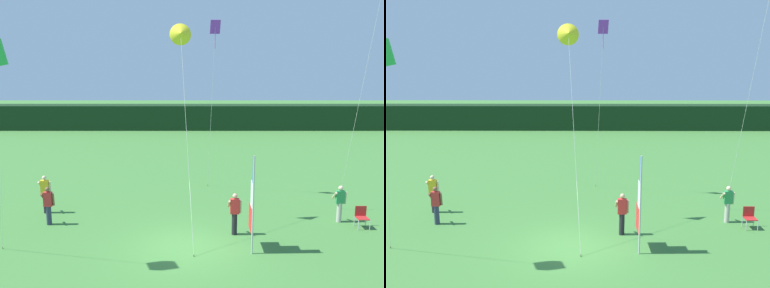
% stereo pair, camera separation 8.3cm
% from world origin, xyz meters
% --- Properties ---
extents(ground_plane, '(120.00, 120.00, 0.00)m').
position_xyz_m(ground_plane, '(0.00, 0.00, 0.00)').
color(ground_plane, '#3D7533').
extents(distant_treeline, '(80.00, 2.40, 2.47)m').
position_xyz_m(distant_treeline, '(0.00, 28.51, 1.24)').
color(distant_treeline, black).
rests_on(distant_treeline, ground).
extents(banner_flag, '(0.06, 1.03, 3.70)m').
position_xyz_m(banner_flag, '(2.49, -0.23, 1.77)').
color(banner_flag, '#B7B7BC').
rests_on(banner_flag, ground).
extents(person_near_banner, '(0.55, 0.48, 1.64)m').
position_xyz_m(person_near_banner, '(6.75, 2.67, 0.87)').
color(person_near_banner, '#B7B2A3').
rests_on(person_near_banner, ground).
extents(person_mid_field, '(0.55, 0.48, 1.74)m').
position_xyz_m(person_mid_field, '(2.02, 1.27, 0.93)').
color(person_mid_field, black).
rests_on(person_mid_field, ground).
extents(person_far_left, '(0.55, 0.48, 1.79)m').
position_xyz_m(person_far_left, '(-6.49, 3.81, 0.96)').
color(person_far_left, black).
rests_on(person_far_left, ground).
extents(person_far_right, '(0.55, 0.48, 1.68)m').
position_xyz_m(person_far_right, '(-5.89, 2.35, 0.90)').
color(person_far_right, '#2D334C').
rests_on(person_far_right, ground).
extents(folding_chair, '(0.51, 0.51, 0.89)m').
position_xyz_m(folding_chair, '(7.49, 2.06, 0.51)').
color(folding_chair, '#BCBCC1').
rests_on(folding_chair, ground).
extents(kite_yellow_delta_0, '(1.02, 3.97, 8.53)m').
position_xyz_m(kite_yellow_delta_0, '(-0.17, 2.89, 8.03)').
color(kite_yellow_delta_0, brown).
rests_on(kite_yellow_delta_0, ground).
extents(kite_purple_diamond_1, '(0.54, 1.63, 8.93)m').
position_xyz_m(kite_purple_diamond_1, '(1.42, 6.82, 7.88)').
color(kite_purple_diamond_1, brown).
rests_on(kite_purple_diamond_1, ground).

